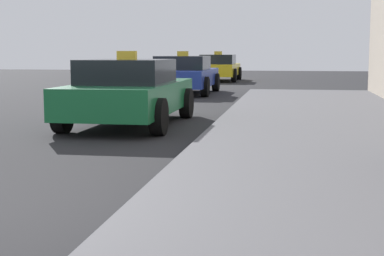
{
  "coord_description": "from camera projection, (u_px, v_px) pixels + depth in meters",
  "views": [
    {
      "loc": [
        3.36,
        -3.92,
        1.42
      ],
      "look_at": [
        2.06,
        3.73,
        0.4
      ],
      "focal_mm": 54.75,
      "sensor_mm": 36.0,
      "label": 1
    }
  ],
  "objects": [
    {
      "name": "car_blue",
      "position": [
        184.0,
        75.0,
        19.71
      ],
      "size": [
        2.06,
        4.13,
        1.43
      ],
      "color": "#233899",
      "rests_on": "ground_plane"
    },
    {
      "name": "car_green",
      "position": [
        130.0,
        92.0,
        11.28
      ],
      "size": [
        1.95,
        4.16,
        1.43
      ],
      "color": "#196638",
      "rests_on": "ground_plane"
    },
    {
      "name": "car_yellow",
      "position": [
        218.0,
        68.0,
        28.33
      ],
      "size": [
        1.98,
        4.19,
        1.43
      ],
      "color": "yellow",
      "rests_on": "ground_plane"
    }
  ]
}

